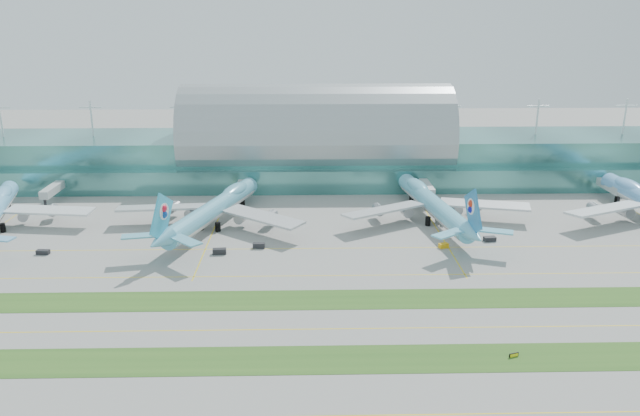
{
  "coord_description": "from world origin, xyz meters",
  "views": [
    {
      "loc": [
        -4.65,
        -148.46,
        72.54
      ],
      "look_at": [
        0.0,
        55.0,
        9.0
      ],
      "focal_mm": 35.0,
      "sensor_mm": 36.0,
      "label": 1
    }
  ],
  "objects_px": {
    "terminal": "(316,148)",
    "airliner_c": "(433,203)",
    "airliner_b": "(214,208)",
    "taxiway_sign_east": "(514,355)"
  },
  "relations": [
    {
      "from": "terminal",
      "to": "airliner_c",
      "type": "bearing_deg",
      "value": -56.2
    },
    {
      "from": "airliner_b",
      "to": "airliner_c",
      "type": "xyz_separation_m",
      "value": [
        78.53,
        4.25,
        -0.07
      ]
    },
    {
      "from": "airliner_c",
      "to": "taxiway_sign_east",
      "type": "height_order",
      "value": "airliner_c"
    },
    {
      "from": "terminal",
      "to": "airliner_b",
      "type": "xyz_separation_m",
      "value": [
        -37.24,
        -65.94,
        -7.38
      ]
    },
    {
      "from": "airliner_c",
      "to": "taxiway_sign_east",
      "type": "bearing_deg",
      "value": -98.6
    },
    {
      "from": "airliner_c",
      "to": "taxiway_sign_east",
      "type": "xyz_separation_m",
      "value": [
        -0.35,
        -94.94,
        -6.28
      ]
    },
    {
      "from": "terminal",
      "to": "airliner_b",
      "type": "distance_m",
      "value": 76.09
    },
    {
      "from": "taxiway_sign_east",
      "to": "terminal",
      "type": "bearing_deg",
      "value": 86.63
    },
    {
      "from": "terminal",
      "to": "taxiway_sign_east",
      "type": "bearing_deg",
      "value": -75.35
    },
    {
      "from": "terminal",
      "to": "taxiway_sign_east",
      "type": "distance_m",
      "value": 162.47
    }
  ]
}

